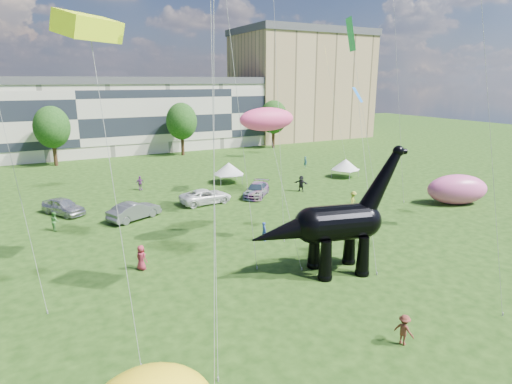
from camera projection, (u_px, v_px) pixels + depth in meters
name	position (u px, v px, depth m)	size (l,w,h in m)	color
ground	(342.00, 303.00, 24.90)	(220.00, 220.00, 0.00)	#16330C
terrace_row	(74.00, 120.00, 72.80)	(78.00, 11.00, 12.00)	beige
apartment_block	(301.00, 87.00, 95.77)	(28.00, 18.00, 22.00)	tan
tree_mid_left	(51.00, 124.00, 63.22)	(5.20, 5.20, 9.44)	#382314
tree_mid_right	(181.00, 118.00, 72.25)	(5.20, 5.20, 9.44)	#382314
tree_far_right	(273.00, 114.00, 80.38)	(5.20, 5.20, 9.44)	#382314
dinosaur_sculpture	(333.00, 225.00, 28.11)	(10.73, 4.11, 8.76)	black
car_silver	(63.00, 206.00, 41.05)	(1.92, 4.77, 1.62)	#B0B1B5
car_grey	(134.00, 211.00, 39.57)	(1.76, 5.04, 1.66)	slate
car_white	(206.00, 196.00, 44.77)	(2.51, 5.44, 1.51)	white
car_dark	(257.00, 190.00, 47.50)	(2.09, 5.15, 1.50)	#595960
gazebo_near	(229.00, 169.00, 53.55)	(4.33, 4.33, 2.59)	silver
gazebo_far	(346.00, 164.00, 56.63)	(4.64, 4.64, 2.46)	white
inflatable_pink	(457.00, 189.00, 44.36)	(6.27, 3.13, 3.13)	#E6599F
visitors	(234.00, 213.00, 38.74)	(42.66, 39.85, 1.87)	#9D2739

